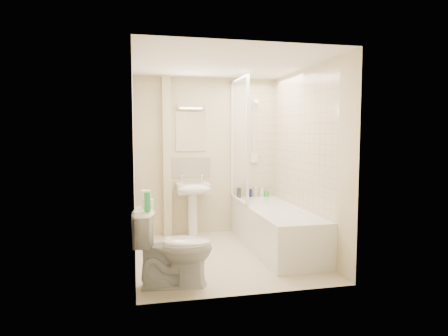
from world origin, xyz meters
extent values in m
plane|color=beige|center=(0.00, 0.00, 0.00)|extent=(2.50, 2.50, 0.00)
cube|color=beige|center=(0.00, 1.25, 1.20)|extent=(2.20, 0.02, 2.40)
cube|color=beige|center=(-1.10, 0.00, 1.20)|extent=(0.02, 2.50, 2.40)
cube|color=beige|center=(1.10, 0.00, 1.20)|extent=(0.02, 2.50, 2.40)
cube|color=white|center=(0.00, 0.00, 2.40)|extent=(2.20, 2.50, 0.02)
cube|color=beige|center=(0.75, 1.24, 1.42)|extent=(0.70, 0.01, 1.75)
cube|color=beige|center=(1.09, 0.20, 1.42)|extent=(0.01, 2.10, 1.75)
cube|color=beige|center=(-0.62, 1.19, 1.20)|extent=(0.12, 0.12, 2.40)
cube|color=beige|center=(-0.25, 1.24, 1.03)|extent=(0.60, 0.02, 0.30)
cube|color=white|center=(-0.25, 1.24, 1.58)|extent=(0.46, 0.01, 0.60)
cube|color=silver|center=(-0.25, 1.22, 1.95)|extent=(0.42, 0.07, 0.07)
cube|color=white|center=(0.75, 0.20, 0.28)|extent=(0.70, 2.10, 0.55)
cube|color=white|center=(0.75, 0.20, 0.49)|extent=(0.56, 1.96, 0.05)
cube|color=white|center=(0.40, 0.80, 1.45)|extent=(0.01, 0.90, 1.80)
cube|color=white|center=(0.40, 1.23, 1.45)|extent=(0.04, 0.04, 1.80)
cube|color=white|center=(0.40, 0.35, 1.45)|extent=(0.04, 0.04, 1.80)
cube|color=white|center=(0.40, 0.80, 2.33)|extent=(0.04, 0.90, 0.04)
cube|color=white|center=(0.40, 0.80, 0.57)|extent=(0.04, 0.90, 0.03)
cylinder|color=white|center=(0.75, 1.22, 1.55)|extent=(0.02, 0.02, 0.90)
cylinder|color=white|center=(0.75, 1.22, 1.10)|extent=(0.05, 0.05, 0.02)
cylinder|color=white|center=(0.75, 1.22, 2.00)|extent=(0.05, 0.05, 0.02)
cylinder|color=white|center=(0.75, 1.15, 2.03)|extent=(0.08, 0.11, 0.11)
cube|color=white|center=(0.75, 1.21, 1.17)|extent=(0.10, 0.05, 0.14)
cylinder|color=white|center=(0.73, 1.19, 1.60)|extent=(0.01, 0.13, 0.84)
cylinder|color=white|center=(-0.25, 1.08, 0.32)|extent=(0.14, 0.14, 0.64)
cube|color=white|center=(-0.25, 1.05, 0.73)|extent=(0.48, 0.37, 0.15)
ellipsoid|color=white|center=(-0.25, 0.88, 0.73)|extent=(0.48, 0.20, 0.15)
cube|color=silver|center=(-0.25, 1.05, 0.79)|extent=(0.33, 0.24, 0.04)
cylinder|color=white|center=(-0.40, 1.16, 0.85)|extent=(0.03, 0.03, 0.10)
cylinder|color=white|center=(-0.09, 1.16, 0.85)|extent=(0.03, 0.03, 0.10)
sphere|color=white|center=(-0.40, 1.16, 0.90)|extent=(0.04, 0.04, 0.04)
sphere|color=white|center=(-0.09, 1.16, 0.90)|extent=(0.04, 0.04, 0.04)
cylinder|color=black|center=(0.50, 1.16, 0.63)|extent=(0.07, 0.07, 0.15)
cylinder|color=black|center=(0.63, 1.16, 0.65)|extent=(0.05, 0.05, 0.21)
cylinder|color=navy|center=(0.68, 1.16, 0.61)|extent=(0.05, 0.05, 0.13)
cylinder|color=beige|center=(0.76, 1.16, 0.63)|extent=(0.05, 0.05, 0.15)
cylinder|color=white|center=(0.88, 1.16, 0.62)|extent=(0.05, 0.05, 0.14)
cylinder|color=green|center=(0.95, 1.16, 0.59)|extent=(0.07, 0.07, 0.09)
imported|color=white|center=(-0.72, -0.85, 0.40)|extent=(0.63, 0.89, 0.80)
cylinder|color=white|center=(-0.97, -0.75, 0.84)|extent=(0.12, 0.12, 0.09)
cylinder|color=white|center=(-0.99, -0.74, 0.93)|extent=(0.11, 0.11, 0.09)
cylinder|color=green|center=(-0.98, -0.96, 0.89)|extent=(0.06, 0.06, 0.19)
camera|label=1|loc=(-1.08, -4.83, 1.56)|focal=32.00mm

